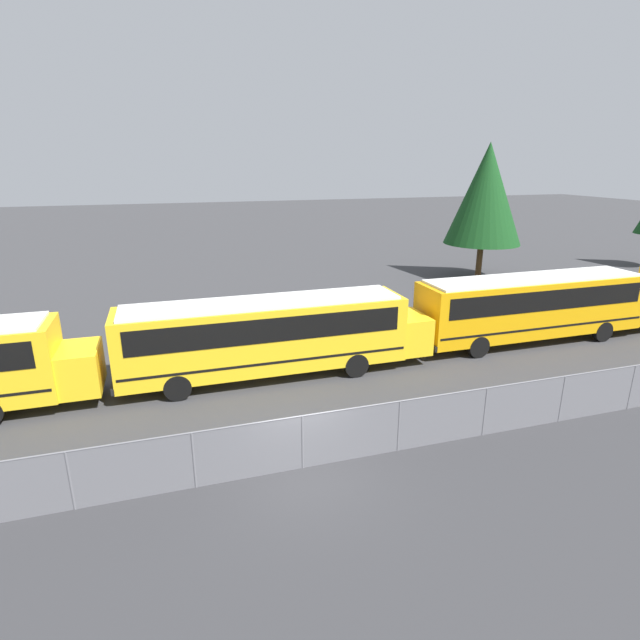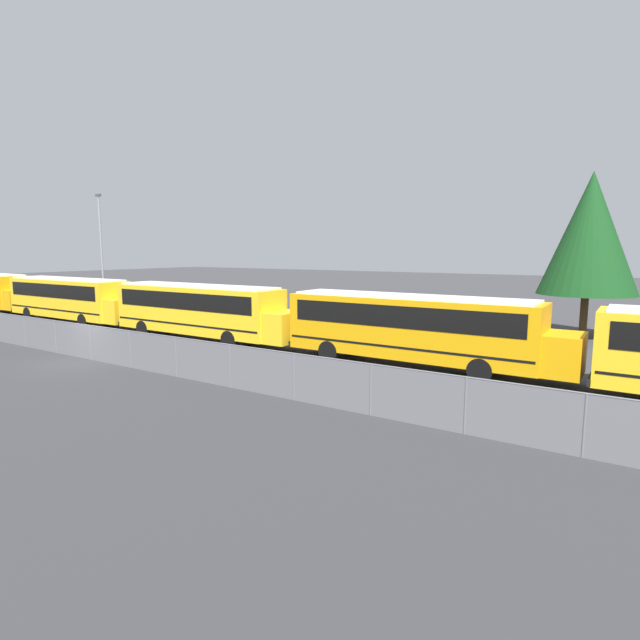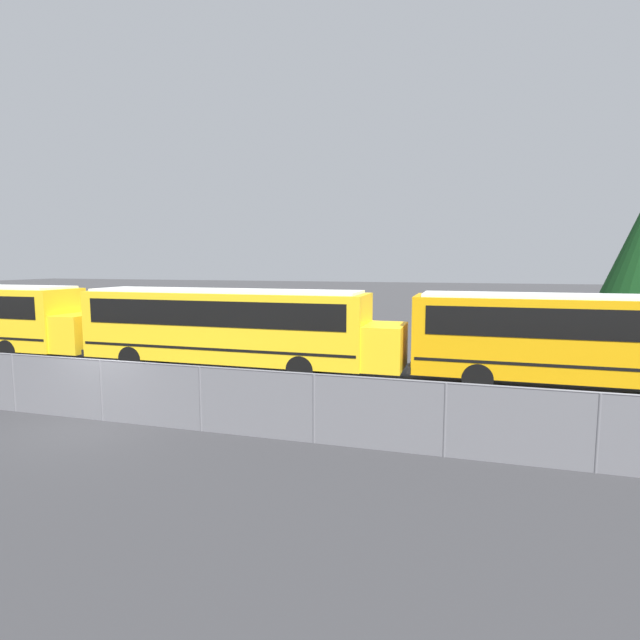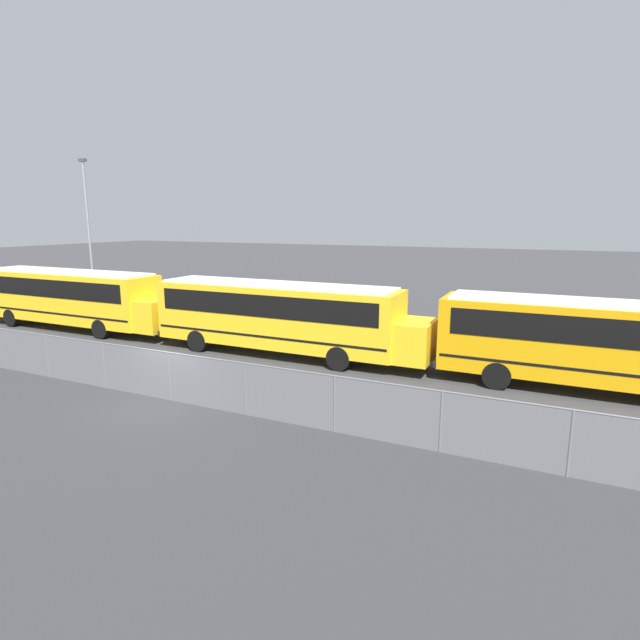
{
  "view_description": "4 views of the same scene",
  "coord_description": "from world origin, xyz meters",
  "views": [
    {
      "loc": [
        -3.25,
        -12.05,
        8.5
      ],
      "look_at": [
        2.7,
        6.92,
        2.14
      ],
      "focal_mm": 28.0,
      "sensor_mm": 36.0,
      "label": 1
    },
    {
      "loc": [
        22.1,
        -13.79,
        5.24
      ],
      "look_at": [
        9.27,
        6.04,
        1.94
      ],
      "focal_mm": 28.0,
      "sensor_mm": 36.0,
      "label": 2
    },
    {
      "loc": [
        9.43,
        -11.0,
        4.29
      ],
      "look_at": [
        4.19,
        6.79,
        2.16
      ],
      "focal_mm": 28.0,
      "sensor_mm": 36.0,
      "label": 3
    },
    {
      "loc": [
        11.37,
        -12.37,
        6.01
      ],
      "look_at": [
        2.75,
        6.06,
        1.91
      ],
      "focal_mm": 28.0,
      "sensor_mm": 36.0,
      "label": 4
    }
  ],
  "objects": [
    {
      "name": "fence",
      "position": [
        0.0,
        -0.0,
        0.87
      ],
      "size": [
        78.59,
        0.07,
        1.71
      ],
      "color": "#9EA0A5",
      "rests_on": "ground_plane"
    },
    {
      "name": "school_bus_2",
      "position": [
        0.56,
        6.63,
        1.93
      ],
      "size": [
        12.9,
        2.45,
        3.25
      ],
      "color": "yellow",
      "rests_on": "ground_plane"
    },
    {
      "name": "ground_plane",
      "position": [
        0.0,
        0.0,
        0.0
      ],
      "size": [
        200.0,
        200.0,
        0.0
      ],
      "primitive_type": "plane",
      "color": "#38383A"
    },
    {
      "name": "school_bus_3",
      "position": [
        13.68,
        6.97,
        1.93
      ],
      "size": [
        12.9,
        2.45,
        3.25
      ],
      "color": "orange",
      "rests_on": "ground_plane"
    }
  ]
}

